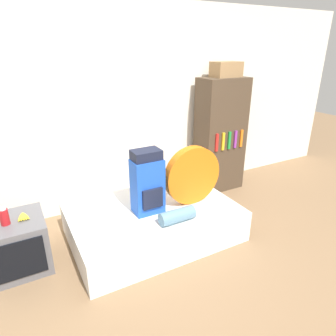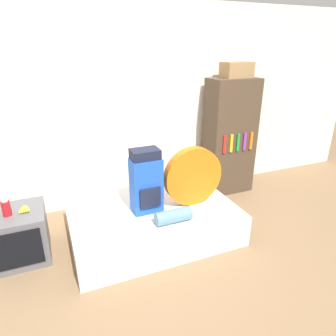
{
  "view_description": "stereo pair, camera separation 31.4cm",
  "coord_description": "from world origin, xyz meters",
  "px_view_note": "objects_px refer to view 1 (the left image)",
  "views": [
    {
      "loc": [
        -1.19,
        -2.06,
        2.06
      ],
      "look_at": [
        0.26,
        0.62,
        0.81
      ],
      "focal_mm": 32.0,
      "sensor_mm": 36.0,
      "label": 1
    },
    {
      "loc": [
        -0.91,
        -2.19,
        2.06
      ],
      "look_at": [
        0.26,
        0.62,
        0.81
      ],
      "focal_mm": 32.0,
      "sensor_mm": 36.0,
      "label": 2
    }
  ],
  "objects_px": {
    "canister": "(4,217)",
    "bookshelf": "(220,136)",
    "backpack": "(147,183)",
    "sleeping_roll": "(177,216)",
    "television": "(19,244)",
    "tent_bag": "(192,175)",
    "cardboard_box": "(226,69)"
  },
  "relations": [
    {
      "from": "tent_bag",
      "to": "bookshelf",
      "type": "xyz_separation_m",
      "value": [
        0.99,
        0.79,
        0.13
      ]
    },
    {
      "from": "television",
      "to": "cardboard_box",
      "type": "xyz_separation_m",
      "value": [
        2.88,
        0.58,
        1.49
      ]
    },
    {
      "from": "tent_bag",
      "to": "cardboard_box",
      "type": "distance_m",
      "value": 1.69
    },
    {
      "from": "backpack",
      "to": "television",
      "type": "xyz_separation_m",
      "value": [
        -1.31,
        0.18,
        -0.44
      ]
    },
    {
      "from": "backpack",
      "to": "canister",
      "type": "xyz_separation_m",
      "value": [
        -1.38,
        0.16,
        -0.1
      ]
    },
    {
      "from": "television",
      "to": "bookshelf",
      "type": "distance_m",
      "value": 2.95
    },
    {
      "from": "backpack",
      "to": "bookshelf",
      "type": "relative_size",
      "value": 0.43
    },
    {
      "from": "backpack",
      "to": "cardboard_box",
      "type": "distance_m",
      "value": 2.04
    },
    {
      "from": "tent_bag",
      "to": "canister",
      "type": "xyz_separation_m",
      "value": [
        -1.91,
        0.2,
        -0.09
      ]
    },
    {
      "from": "sleeping_roll",
      "to": "television",
      "type": "bearing_deg",
      "value": 160.58
    },
    {
      "from": "television",
      "to": "canister",
      "type": "relative_size",
      "value": 3.39
    },
    {
      "from": "television",
      "to": "cardboard_box",
      "type": "relative_size",
      "value": 1.43
    },
    {
      "from": "sleeping_roll",
      "to": "bookshelf",
      "type": "xyz_separation_m",
      "value": [
        1.36,
        1.08,
        0.39
      ]
    },
    {
      "from": "tent_bag",
      "to": "canister",
      "type": "distance_m",
      "value": 1.92
    },
    {
      "from": "backpack",
      "to": "tent_bag",
      "type": "xyz_separation_m",
      "value": [
        0.53,
        -0.05,
        -0.0
      ]
    },
    {
      "from": "television",
      "to": "backpack",
      "type": "bearing_deg",
      "value": -7.88
    },
    {
      "from": "television",
      "to": "cardboard_box",
      "type": "bearing_deg",
      "value": 11.41
    },
    {
      "from": "tent_bag",
      "to": "television",
      "type": "relative_size",
      "value": 1.18
    },
    {
      "from": "cardboard_box",
      "to": "television",
      "type": "bearing_deg",
      "value": -168.59
    },
    {
      "from": "sleeping_roll",
      "to": "canister",
      "type": "relative_size",
      "value": 2.26
    },
    {
      "from": "bookshelf",
      "to": "cardboard_box",
      "type": "height_order",
      "value": "cardboard_box"
    },
    {
      "from": "tent_bag",
      "to": "cardboard_box",
      "type": "height_order",
      "value": "cardboard_box"
    },
    {
      "from": "bookshelf",
      "to": "cardboard_box",
      "type": "xyz_separation_m",
      "value": [
        0.04,
        0.02,
        0.93
      ]
    },
    {
      "from": "sleeping_roll",
      "to": "bookshelf",
      "type": "relative_size",
      "value": 0.23
    },
    {
      "from": "sleeping_roll",
      "to": "canister",
      "type": "height_order",
      "value": "canister"
    },
    {
      "from": "canister",
      "to": "cardboard_box",
      "type": "xyz_separation_m",
      "value": [
        2.95,
        0.61,
        1.15
      ]
    },
    {
      "from": "canister",
      "to": "bookshelf",
      "type": "bearing_deg",
      "value": 11.4
    },
    {
      "from": "bookshelf",
      "to": "tent_bag",
      "type": "bearing_deg",
      "value": -141.56
    },
    {
      "from": "tent_bag",
      "to": "cardboard_box",
      "type": "xyz_separation_m",
      "value": [
        1.04,
        0.81,
        1.06
      ]
    },
    {
      "from": "canister",
      "to": "bookshelf",
      "type": "xyz_separation_m",
      "value": [
        2.9,
        0.59,
        0.22
      ]
    },
    {
      "from": "sleeping_roll",
      "to": "tent_bag",
      "type": "bearing_deg",
      "value": 38.9
    },
    {
      "from": "bookshelf",
      "to": "backpack",
      "type": "bearing_deg",
      "value": -154.15
    }
  ]
}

